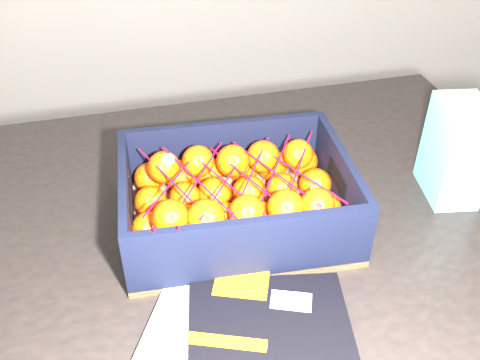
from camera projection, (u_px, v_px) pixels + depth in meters
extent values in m
cube|color=black|center=(213.00, 230.00, 0.90)|extent=(1.25, 0.88, 0.04)
cylinder|color=black|center=(399.00, 222.00, 1.48)|extent=(0.06, 0.06, 0.71)
cube|color=orange|center=(241.00, 283.00, 0.76)|extent=(0.09, 0.08, 0.00)
cube|color=white|center=(291.00, 301.00, 0.74)|extent=(0.06, 0.05, 0.00)
cube|color=orange|center=(227.00, 342.00, 0.68)|extent=(0.10, 0.05, 0.00)
cube|color=#8E6041|center=(237.00, 220.00, 0.89)|extent=(0.35, 0.26, 0.01)
cube|color=black|center=(224.00, 151.00, 0.95)|extent=(0.35, 0.01, 0.12)
cube|color=black|center=(252.00, 251.00, 0.76)|extent=(0.35, 0.01, 0.12)
cube|color=black|center=(127.00, 207.00, 0.83)|extent=(0.01, 0.24, 0.12)
cube|color=black|center=(340.00, 183.00, 0.88)|extent=(0.01, 0.24, 0.12)
sphere|color=#FE3E05|center=(152.00, 258.00, 0.77)|extent=(0.05, 0.05, 0.05)
sphere|color=#FE3E05|center=(148.00, 228.00, 0.82)|extent=(0.05, 0.05, 0.05)
sphere|color=#FE3E05|center=(151.00, 202.00, 0.87)|extent=(0.05, 0.05, 0.05)
sphere|color=#FE3E05|center=(149.00, 178.00, 0.92)|extent=(0.05, 0.05, 0.05)
sphere|color=#FE3E05|center=(192.00, 253.00, 0.78)|extent=(0.05, 0.05, 0.05)
sphere|color=#FE3E05|center=(188.00, 222.00, 0.83)|extent=(0.05, 0.05, 0.05)
sphere|color=#FE3E05|center=(185.00, 196.00, 0.88)|extent=(0.05, 0.05, 0.05)
sphere|color=#FE3E05|center=(180.00, 175.00, 0.93)|extent=(0.05, 0.05, 0.05)
sphere|color=#FE3E05|center=(232.00, 247.00, 0.79)|extent=(0.06, 0.06, 0.06)
sphere|color=#FE3E05|center=(224.00, 219.00, 0.84)|extent=(0.05, 0.05, 0.05)
sphere|color=#FE3E05|center=(215.00, 193.00, 0.89)|extent=(0.06, 0.06, 0.06)
sphere|color=#FE3E05|center=(209.00, 172.00, 0.94)|extent=(0.05, 0.05, 0.05)
sphere|color=#FE3E05|center=(266.00, 243.00, 0.80)|extent=(0.06, 0.06, 0.06)
sphere|color=#FE3E05|center=(255.00, 216.00, 0.84)|extent=(0.05, 0.05, 0.05)
sphere|color=#FE3E05|center=(249.00, 192.00, 0.89)|extent=(0.05, 0.05, 0.05)
sphere|color=#FE3E05|center=(244.00, 168.00, 0.94)|extent=(0.05, 0.05, 0.05)
sphere|color=#FE3E05|center=(304.00, 239.00, 0.80)|extent=(0.05, 0.05, 0.05)
sphere|color=#FE3E05|center=(292.00, 211.00, 0.85)|extent=(0.05, 0.05, 0.05)
sphere|color=#FE3E05|center=(282.00, 188.00, 0.90)|extent=(0.05, 0.05, 0.05)
sphere|color=#FE3E05|center=(272.00, 165.00, 0.95)|extent=(0.05, 0.05, 0.05)
sphere|color=#FE3E05|center=(339.00, 232.00, 0.81)|extent=(0.05, 0.05, 0.05)
sphere|color=#FE3E05|center=(325.00, 207.00, 0.86)|extent=(0.05, 0.05, 0.05)
sphere|color=#FE3E05|center=(315.00, 184.00, 0.91)|extent=(0.05, 0.05, 0.05)
sphere|color=#FE3E05|center=(303.00, 161.00, 0.96)|extent=(0.05, 0.05, 0.05)
sphere|color=#FE3E05|center=(170.00, 218.00, 0.78)|extent=(0.05, 0.05, 0.05)
sphere|color=#FE3E05|center=(164.00, 167.00, 0.88)|extent=(0.05, 0.05, 0.05)
sphere|color=#FE3E05|center=(206.00, 218.00, 0.78)|extent=(0.06, 0.06, 0.06)
sphere|color=#FE3E05|center=(198.00, 161.00, 0.89)|extent=(0.05, 0.05, 0.05)
sphere|color=#FE3E05|center=(247.00, 212.00, 0.79)|extent=(0.05, 0.05, 0.05)
sphere|color=#FE3E05|center=(233.00, 161.00, 0.89)|extent=(0.05, 0.05, 0.05)
sphere|color=#FE3E05|center=(286.00, 208.00, 0.79)|extent=(0.06, 0.06, 0.06)
sphere|color=#FE3E05|center=(263.00, 157.00, 0.90)|extent=(0.05, 0.05, 0.05)
sphere|color=#FE3E05|center=(317.00, 205.00, 0.80)|extent=(0.05, 0.05, 0.05)
sphere|color=#FE3E05|center=(298.00, 154.00, 0.90)|extent=(0.05, 0.05, 0.05)
cylinder|color=red|center=(174.00, 183.00, 0.82)|extent=(0.10, 0.18, 0.02)
cylinder|color=red|center=(200.00, 183.00, 0.81)|extent=(0.10, 0.18, 0.02)
cylinder|color=red|center=(225.00, 182.00, 0.83)|extent=(0.10, 0.18, 0.01)
cylinder|color=red|center=(249.00, 179.00, 0.83)|extent=(0.10, 0.18, 0.01)
cylinder|color=red|center=(274.00, 172.00, 0.83)|extent=(0.10, 0.18, 0.00)
cylinder|color=red|center=(298.00, 172.00, 0.84)|extent=(0.10, 0.18, 0.01)
cylinder|color=red|center=(173.00, 181.00, 0.82)|extent=(0.10, 0.18, 0.02)
cylinder|color=red|center=(198.00, 179.00, 0.83)|extent=(0.10, 0.18, 0.00)
cylinder|color=red|center=(225.00, 182.00, 0.82)|extent=(0.10, 0.18, 0.02)
cylinder|color=red|center=(250.00, 177.00, 0.83)|extent=(0.10, 0.18, 0.02)
cylinder|color=red|center=(273.00, 174.00, 0.84)|extent=(0.10, 0.18, 0.02)
cylinder|color=red|center=(298.00, 170.00, 0.84)|extent=(0.10, 0.18, 0.02)
cylinder|color=red|center=(156.00, 243.00, 0.73)|extent=(0.00, 0.03, 0.09)
cylinder|color=red|center=(178.00, 240.00, 0.73)|extent=(0.01, 0.04, 0.08)
cube|color=silver|center=(456.00, 151.00, 0.90)|extent=(0.09, 0.12, 0.17)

